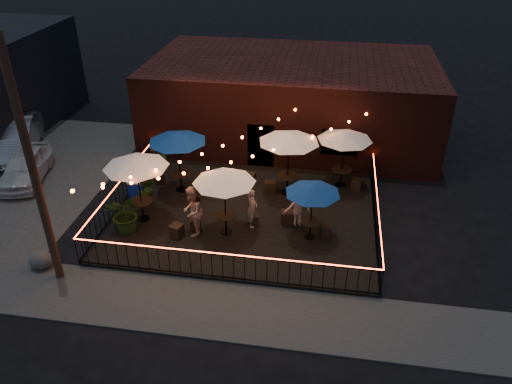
% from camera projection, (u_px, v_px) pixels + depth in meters
% --- Properties ---
extents(ground, '(110.00, 110.00, 0.00)m').
position_uv_depth(ground, '(235.00, 246.00, 18.02)').
color(ground, black).
rests_on(ground, ground).
extents(patio, '(10.00, 8.00, 0.15)m').
position_uv_depth(patio, '(245.00, 214.00, 19.68)').
color(patio, black).
rests_on(patio, ground).
extents(sidewalk, '(18.00, 2.50, 0.05)m').
position_uv_depth(sidewalk, '(215.00, 309.00, 15.25)').
color(sidewalk, '#3A3836').
rests_on(sidewalk, ground).
extents(brick_building, '(14.00, 8.00, 4.00)m').
position_uv_depth(brick_building, '(292.00, 99.00, 25.34)').
color(brick_building, '#38140F').
rests_on(brick_building, ground).
extents(utility_pole, '(0.26, 0.26, 8.00)m').
position_uv_depth(utility_pole, '(33.00, 171.00, 14.51)').
color(utility_pole, '#3C2818').
rests_on(utility_pole, ground).
extents(fence_front, '(10.00, 0.04, 1.04)m').
position_uv_depth(fence_front, '(223.00, 267.00, 15.99)').
color(fence_front, black).
rests_on(fence_front, patio).
extents(fence_left, '(0.04, 8.00, 1.04)m').
position_uv_depth(fence_left, '(123.00, 191.00, 20.07)').
color(fence_left, black).
rests_on(fence_left, patio).
extents(fence_right, '(0.04, 8.00, 1.04)m').
position_uv_depth(fence_right, '(376.00, 213.00, 18.69)').
color(fence_right, black).
rests_on(fence_right, patio).
extents(festoon_lights, '(10.02, 8.72, 1.32)m').
position_uv_depth(festoon_lights, '(216.00, 161.00, 18.32)').
color(festoon_lights, '#FF591E').
rests_on(festoon_lights, ground).
extents(cafe_table_0, '(3.13, 3.13, 2.66)m').
position_uv_depth(cafe_table_0, '(136.00, 163.00, 18.02)').
color(cafe_table_0, black).
rests_on(cafe_table_0, patio).
extents(cafe_table_1, '(2.69, 2.69, 2.63)m').
position_uv_depth(cafe_table_1, '(177.00, 138.00, 19.94)').
color(cafe_table_1, black).
rests_on(cafe_table_1, patio).
extents(cafe_table_2, '(2.74, 2.74, 2.48)m').
position_uv_depth(cafe_table_2, '(224.00, 179.00, 17.36)').
color(cafe_table_2, black).
rests_on(cafe_table_2, patio).
extents(cafe_table_3, '(2.91, 2.91, 2.72)m').
position_uv_depth(cafe_table_3, '(289.00, 138.00, 19.72)').
color(cafe_table_3, black).
rests_on(cafe_table_3, patio).
extents(cafe_table_4, '(2.38, 2.38, 2.17)m').
position_uv_depth(cafe_table_4, '(313.00, 190.00, 17.25)').
color(cafe_table_4, black).
rests_on(cafe_table_4, patio).
extents(cafe_table_5, '(2.57, 2.57, 2.52)m').
position_uv_depth(cafe_table_5, '(345.00, 136.00, 20.34)').
color(cafe_table_5, black).
rests_on(cafe_table_5, patio).
extents(bistro_chair_0, '(0.44, 0.44, 0.40)m').
position_uv_depth(bistro_chair_0, '(127.00, 224.00, 18.59)').
color(bistro_chair_0, black).
rests_on(bistro_chair_0, patio).
extents(bistro_chair_1, '(0.52, 0.52, 0.50)m').
position_uv_depth(bistro_chair_1, '(177.00, 231.00, 18.15)').
color(bistro_chair_1, black).
rests_on(bistro_chair_1, patio).
extents(bistro_chair_2, '(0.51, 0.51, 0.48)m').
position_uv_depth(bistro_chair_2, '(160.00, 178.00, 21.60)').
color(bistro_chair_2, black).
rests_on(bistro_chair_2, patio).
extents(bistro_chair_3, '(0.53, 0.53, 0.50)m').
position_uv_depth(bistro_chair_3, '(200.00, 187.00, 20.90)').
color(bistro_chair_3, black).
rests_on(bistro_chair_3, patio).
extents(bistro_chair_4, '(0.52, 0.52, 0.49)m').
position_uv_depth(bistro_chair_4, '(196.00, 223.00, 18.57)').
color(bistro_chair_4, black).
rests_on(bistro_chair_4, patio).
extents(bistro_chair_5, '(0.47, 0.47, 0.43)m').
position_uv_depth(bistro_chair_5, '(253.00, 220.00, 18.82)').
color(bistro_chair_5, black).
rests_on(bistro_chair_5, patio).
extents(bistro_chair_6, '(0.44, 0.44, 0.47)m').
position_uv_depth(bistro_chair_6, '(250.00, 178.00, 21.56)').
color(bistro_chair_6, black).
rests_on(bistro_chair_6, patio).
extents(bistro_chair_7, '(0.50, 0.50, 0.51)m').
position_uv_depth(bistro_chair_7, '(270.00, 187.00, 20.87)').
color(bistro_chair_7, black).
rests_on(bistro_chair_7, patio).
extents(bistro_chair_8, '(0.51, 0.51, 0.52)m').
position_uv_depth(bistro_chair_8, '(287.00, 217.00, 18.90)').
color(bistro_chair_8, black).
rests_on(bistro_chair_8, patio).
extents(bistro_chair_9, '(0.42, 0.42, 0.42)m').
position_uv_depth(bistro_chair_9, '(325.00, 230.00, 18.23)').
color(bistro_chair_9, black).
rests_on(bistro_chair_9, patio).
extents(bistro_chair_10, '(0.47, 0.47, 0.45)m').
position_uv_depth(bistro_chair_10, '(305.00, 186.00, 21.01)').
color(bistro_chair_10, black).
rests_on(bistro_chair_10, patio).
extents(bistro_chair_11, '(0.45, 0.45, 0.46)m').
position_uv_depth(bistro_chair_11, '(356.00, 185.00, 21.07)').
color(bistro_chair_11, black).
rests_on(bistro_chair_11, patio).
extents(patron_a, '(0.41, 0.60, 1.56)m').
position_uv_depth(patron_a, '(252.00, 208.00, 18.49)').
color(patron_a, tan).
rests_on(patron_a, patio).
extents(patron_b, '(0.76, 0.97, 1.95)m').
position_uv_depth(patron_b, '(192.00, 211.00, 17.94)').
color(patron_b, tan).
rests_on(patron_b, patio).
extents(patron_c, '(1.12, 0.85, 1.54)m').
position_uv_depth(patron_c, '(297.00, 207.00, 18.57)').
color(patron_c, '#E3B08F').
rests_on(patron_c, patio).
extents(potted_shrub_a, '(1.59, 1.46, 1.51)m').
position_uv_depth(potted_shrub_a, '(127.00, 214.00, 18.20)').
color(potted_shrub_a, '#193C11').
rests_on(potted_shrub_a, patio).
extents(potted_shrub_b, '(0.85, 0.75, 1.34)m').
position_uv_depth(potted_shrub_b, '(146.00, 189.00, 19.93)').
color(potted_shrub_b, '#183812').
rests_on(potted_shrub_b, patio).
extents(potted_shrub_c, '(0.97, 0.97, 1.38)m').
position_uv_depth(potted_shrub_c, '(158.00, 155.00, 22.48)').
color(potted_shrub_c, '#0D3E0D').
rests_on(potted_shrub_c, patio).
extents(cooler, '(0.66, 0.48, 0.86)m').
position_uv_depth(cooler, '(138.00, 190.00, 20.30)').
color(cooler, '#1536C3').
rests_on(cooler, patio).
extents(boulder, '(0.92, 0.81, 0.67)m').
position_uv_depth(boulder, '(41.00, 260.00, 16.80)').
color(boulder, '#444540').
rests_on(boulder, ground).
extents(car_white, '(2.55, 4.23, 1.35)m').
position_uv_depth(car_white, '(25.00, 166.00, 21.90)').
color(car_white, silver).
rests_on(car_white, ground).
extents(car_silver, '(3.44, 5.36, 1.67)m').
position_uv_depth(car_silver, '(16.00, 136.00, 24.23)').
color(car_silver, gray).
rests_on(car_silver, ground).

